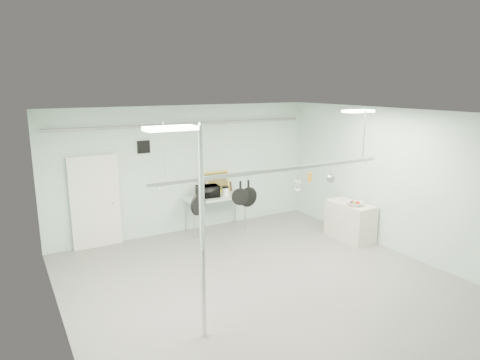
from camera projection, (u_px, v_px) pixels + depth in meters
floor at (275, 292)px, 7.78m from camera, size 8.00×8.00×0.00m
ceiling at (279, 116)px, 7.08m from camera, size 7.00×8.00×0.02m
back_wall at (187, 169)px, 10.80m from camera, size 7.00×0.02×3.20m
right_wall at (412, 185)px, 9.12m from camera, size 0.02×8.00×3.20m
door at (95, 203)px, 9.77m from camera, size 1.10×0.10×2.20m
wall_vent at (144, 147)px, 10.11m from camera, size 0.30×0.04×0.30m
conduit_pipe at (187, 124)px, 10.48m from camera, size 6.60×0.07×0.07m
chrome_pole at (202, 235)px, 6.09m from camera, size 0.08×0.08×3.20m
prep_table at (216, 199)px, 10.93m from camera, size 1.60×0.70×0.91m
side_cabinet at (350, 221)px, 10.39m from camera, size 0.60×1.20×0.90m
pot_rack at (277, 168)px, 7.64m from camera, size 4.80×0.06×1.00m
light_panel_left at (170, 128)px, 5.34m from camera, size 0.65×0.30×0.05m
light_panel_right at (358, 111)px, 8.75m from camera, size 0.65×0.30×0.05m
microwave at (208, 191)px, 10.80m from camera, size 0.57×0.41×0.30m
coffee_canister at (225, 192)px, 10.94m from camera, size 0.21×0.21×0.21m
painting_large at (216, 182)px, 11.18m from camera, size 0.78×0.14×0.58m
painting_small at (227, 187)px, 11.38m from camera, size 0.30×0.09×0.25m
fruit_bowl at (355, 204)px, 10.08m from camera, size 0.51×0.51×0.09m
skillet_left at (198, 200)px, 6.97m from camera, size 0.34×0.22×0.46m
skillet_mid at (240, 193)px, 7.35m from camera, size 0.29×0.20×0.42m
skillet_right at (248, 193)px, 7.43m from camera, size 0.35×0.08×0.48m
whisk at (298, 183)px, 7.93m from camera, size 0.22×0.22×0.34m
grater at (310, 177)px, 8.06m from camera, size 0.08×0.02×0.20m
saucepan at (331, 176)px, 8.32m from camera, size 0.15×0.11×0.26m
fruit_cluster at (355, 202)px, 10.07m from camera, size 0.24×0.24×0.09m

